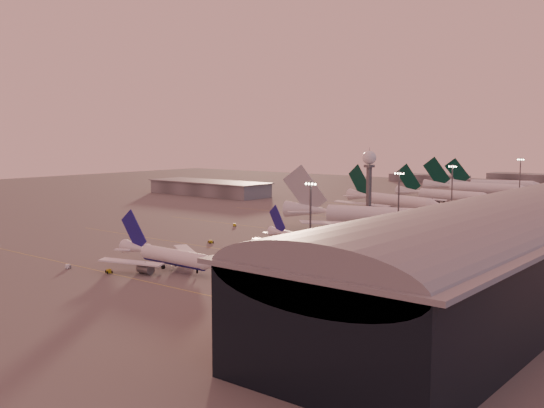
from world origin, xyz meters
The scene contains 26 objects.
ground centered at (0.00, 0.00, 0.00)m, with size 700.00×700.00×0.00m, color #524F4F.
taxiway_markings centered at (30.00, 56.00, 0.01)m, with size 180.00×185.25×0.02m.
hangar centered at (-120.00, 140.00, 4.32)m, with size 82.00×27.00×8.50m.
radar_tower centered at (5.00, 120.00, 20.95)m, with size 6.40×6.40×31.10m.
mast_a centered at (58.00, 0.00, 13.74)m, with size 3.60×0.56×25.00m.
mast_b centered at (55.00, 55.00, 13.74)m, with size 3.60×0.56×25.00m.
mast_c centered at (50.00, 110.00, 13.74)m, with size 3.60×0.56×25.00m.
mast_d centered at (48.00, 200.00, 13.74)m, with size 3.60×0.56×25.00m.
distant_horizon centered at (2.62, 325.14, 3.89)m, with size 165.00×37.50×9.00m.
narrowbody_near centered at (25.02, -21.67, 3.14)m, with size 39.67×31.69×15.50m.
narrowbody_mid centered at (33.44, 27.65, 2.65)m, with size 32.64×25.67×13.10m.
widebody_white centered at (32.80, 75.12, 4.37)m, with size 69.63×55.00×25.21m.
greentail_a centered at (9.17, 135.62, 3.89)m, with size 59.47×47.44×22.03m.
greentail_b centered at (16.34, 178.56, 3.74)m, with size 58.36×46.98×21.20m.
greentail_c centered at (15.34, 225.34, 4.18)m, with size 65.22×52.55×23.68m.
greentail_d centered at (12.35, 262.30, 3.89)m, with size 58.08×46.09×22.03m.
gsv_truck_a centered at (3.24, -38.48, 1.28)m, with size 6.19×5.70×2.51m.
gsv_tug_near centered at (16.54, -35.11, 0.53)m, with size 3.14×4.06×1.02m.
gsv_catering_a centered at (56.00, -8.70, 2.26)m, with size 5.85×3.37×4.52m.
gsv_tug_mid centered at (4.47, 15.87, 0.52)m, with size 4.01×3.07×1.01m.
gsv_truck_b centered at (48.34, 34.89, 1.22)m, with size 6.28×4.14×2.39m.
gsv_truck_c centered at (-16.12, 50.99, 1.19)m, with size 5.38×5.74×2.34m.
gsv_catering_b centered at (57.86, 70.97, 1.78)m, with size 4.51×2.43×3.56m.
gsv_tug_far centered at (24.43, 102.31, 0.50)m, with size 3.70×3.89×0.96m.
gsv_truck_d centered at (-13.66, 122.25, 1.00)m, with size 2.08×4.95×1.95m.
gsv_tug_hangar centered at (51.09, 164.01, 0.59)m, with size 4.17×2.68×1.15m.
Camera 1 is at (157.07, -137.45, 37.39)m, focal length 42.00 mm.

